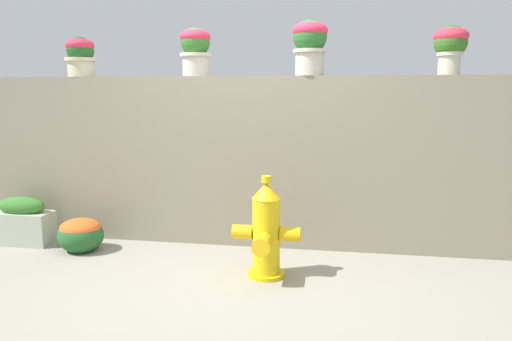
{
  "coord_description": "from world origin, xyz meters",
  "views": [
    {
      "loc": [
        0.78,
        -3.43,
        1.47
      ],
      "look_at": [
        0.08,
        0.76,
        0.75
      ],
      "focal_mm": 33.18,
      "sensor_mm": 36.0,
      "label": 1
    }
  ],
  "objects_px": {
    "potted_plant_3": "(310,42)",
    "potted_plant_4": "(450,44)",
    "fire_hydrant": "(266,233)",
    "flower_bush_left": "(81,233)",
    "potted_plant_2": "(195,48)",
    "planter_box": "(23,221)",
    "potted_plant_1": "(80,55)"
  },
  "relations": [
    {
      "from": "potted_plant_2",
      "to": "potted_plant_3",
      "type": "distance_m",
      "value": 1.07
    },
    {
      "from": "potted_plant_1",
      "to": "flower_bush_left",
      "type": "distance_m",
      "value": 1.72
    },
    {
      "from": "flower_bush_left",
      "to": "planter_box",
      "type": "distance_m",
      "value": 0.67
    },
    {
      "from": "flower_bush_left",
      "to": "planter_box",
      "type": "xyz_separation_m",
      "value": [
        -0.66,
        0.1,
        0.05
      ]
    },
    {
      "from": "flower_bush_left",
      "to": "potted_plant_3",
      "type": "bearing_deg",
      "value": 13.22
    },
    {
      "from": "potted_plant_2",
      "to": "fire_hydrant",
      "type": "relative_size",
      "value": 0.55
    },
    {
      "from": "flower_bush_left",
      "to": "planter_box",
      "type": "height_order",
      "value": "planter_box"
    },
    {
      "from": "potted_plant_3",
      "to": "fire_hydrant",
      "type": "xyz_separation_m",
      "value": [
        -0.27,
        -0.81,
        -1.53
      ]
    },
    {
      "from": "potted_plant_1",
      "to": "flower_bush_left",
      "type": "bearing_deg",
      "value": -70.94
    },
    {
      "from": "potted_plant_3",
      "to": "potted_plant_2",
      "type": "bearing_deg",
      "value": 178.07
    },
    {
      "from": "potted_plant_2",
      "to": "fire_hydrant",
      "type": "distance_m",
      "value": 1.89
    },
    {
      "from": "potted_plant_4",
      "to": "planter_box",
      "type": "xyz_separation_m",
      "value": [
        -3.91,
        -0.44,
        -1.64
      ]
    },
    {
      "from": "potted_plant_2",
      "to": "planter_box",
      "type": "xyz_separation_m",
      "value": [
        -1.64,
        -0.41,
        -1.64
      ]
    },
    {
      "from": "fire_hydrant",
      "to": "planter_box",
      "type": "relative_size",
      "value": 1.45
    },
    {
      "from": "potted_plant_4",
      "to": "planter_box",
      "type": "distance_m",
      "value": 4.26
    },
    {
      "from": "potted_plant_1",
      "to": "potted_plant_3",
      "type": "height_order",
      "value": "potted_plant_3"
    },
    {
      "from": "flower_bush_left",
      "to": "fire_hydrant",
      "type": "bearing_deg",
      "value": -10.35
    },
    {
      "from": "potted_plant_2",
      "to": "potted_plant_3",
      "type": "height_order",
      "value": "potted_plant_3"
    },
    {
      "from": "fire_hydrant",
      "to": "flower_bush_left",
      "type": "bearing_deg",
      "value": 169.65
    },
    {
      "from": "potted_plant_4",
      "to": "fire_hydrant",
      "type": "height_order",
      "value": "potted_plant_4"
    },
    {
      "from": "potted_plant_1",
      "to": "potted_plant_2",
      "type": "xyz_separation_m",
      "value": [
        1.15,
        0.03,
        0.05
      ]
    },
    {
      "from": "potted_plant_4",
      "to": "fire_hydrant",
      "type": "relative_size",
      "value": 0.52
    },
    {
      "from": "potted_plant_1",
      "to": "flower_bush_left",
      "type": "height_order",
      "value": "potted_plant_1"
    },
    {
      "from": "potted_plant_3",
      "to": "potted_plant_4",
      "type": "bearing_deg",
      "value": 3.0
    },
    {
      "from": "potted_plant_1",
      "to": "potted_plant_3",
      "type": "relative_size",
      "value": 0.78
    },
    {
      "from": "potted_plant_3",
      "to": "flower_bush_left",
      "type": "distance_m",
      "value": 2.72
    },
    {
      "from": "potted_plant_3",
      "to": "potted_plant_4",
      "type": "relative_size",
      "value": 1.16
    },
    {
      "from": "potted_plant_3",
      "to": "fire_hydrant",
      "type": "bearing_deg",
      "value": -108.74
    },
    {
      "from": "potted_plant_4",
      "to": "flower_bush_left",
      "type": "height_order",
      "value": "potted_plant_4"
    },
    {
      "from": "fire_hydrant",
      "to": "planter_box",
      "type": "xyz_separation_m",
      "value": [
        -2.43,
        0.43,
        -0.14
      ]
    },
    {
      "from": "potted_plant_3",
      "to": "fire_hydrant",
      "type": "height_order",
      "value": "potted_plant_3"
    },
    {
      "from": "potted_plant_2",
      "to": "potted_plant_4",
      "type": "distance_m",
      "value": 2.27
    }
  ]
}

